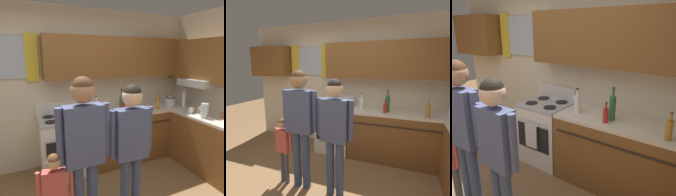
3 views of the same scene
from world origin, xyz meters
The scene contains 10 objects.
back_wall_unit centered at (0.09, 1.82, 1.50)m, with size 4.60×0.42×2.60m.
kitchen_counter_run centered at (1.51, 1.20, 0.45)m, with size 2.13×1.84×0.90m.
stove_oven centered at (-0.18, 1.54, 0.47)m, with size 0.66×0.67×1.10m.
bottle_oil_amber centered at (1.47, 1.34, 1.01)m, with size 0.06×0.06×0.29m.
bottle_milk_white centered at (0.37, 1.47, 1.02)m, with size 0.08×0.08×0.31m.
bottle_sauce_red centered at (0.80, 1.38, 0.99)m, with size 0.06×0.06×0.25m.
bottle_wine_green centered at (0.83, 1.49, 1.05)m, with size 0.08×0.08×0.39m.
adult_holding_child centered at (-0.19, 0.28, 1.04)m, with size 0.51×0.22×1.66m.
adult_in_plaid centered at (0.32, 0.27, 0.98)m, with size 0.49×0.21×1.56m.
small_child centered at (-0.48, 0.26, 0.61)m, with size 0.32×0.13×0.98m.
Camera 3 is at (1.73, -0.78, 1.92)m, focal length 35.40 mm.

